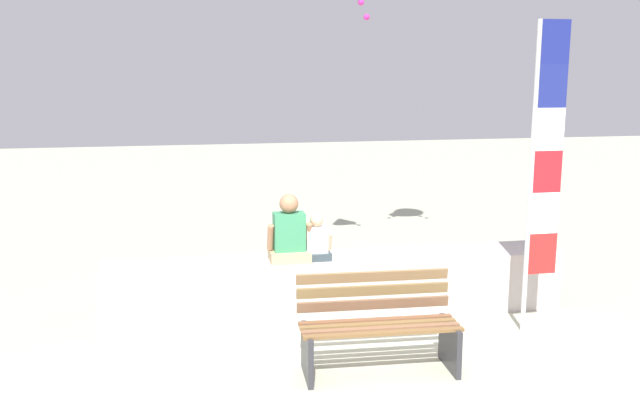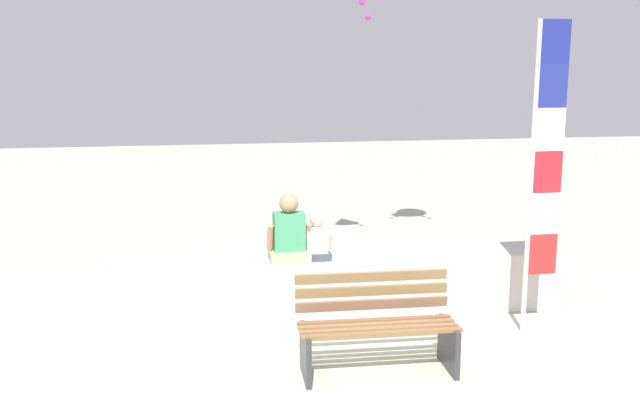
# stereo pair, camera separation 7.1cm
# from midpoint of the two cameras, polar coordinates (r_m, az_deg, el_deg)

# --- Properties ---
(ground_plane) EXTENTS (40.00, 40.00, 0.00)m
(ground_plane) POSITION_cam_midpoint_polar(r_m,az_deg,el_deg) (7.07, 3.25, -12.00)
(ground_plane) COLOR #A9AD94
(seawall_ledge) EXTENTS (5.19, 0.65, 0.68)m
(seawall_ledge) POSITION_cam_midpoint_polar(r_m,az_deg,el_deg) (8.04, 1.16, -6.53)
(seawall_ledge) COLOR #BAB0AD
(seawall_ledge) RESTS_ON ground
(park_bench) EXTENTS (1.49, 0.68, 0.88)m
(park_bench) POSITION_cam_midpoint_polar(r_m,az_deg,el_deg) (6.62, 4.40, -9.85)
(park_bench) COLOR brown
(park_bench) RESTS_ON ground
(person_adult) EXTENTS (0.49, 0.36, 0.75)m
(person_adult) POSITION_cam_midpoint_polar(r_m,az_deg,el_deg) (7.73, -2.77, -2.41)
(person_adult) COLOR tan
(person_adult) RESTS_ON seawall_ledge
(person_child) EXTENTS (0.34, 0.25, 0.52)m
(person_child) POSITION_cam_midpoint_polar(r_m,az_deg,el_deg) (7.80, -0.54, -2.95)
(person_child) COLOR #303D43
(person_child) RESTS_ON seawall_ledge
(flag_banner) EXTENTS (0.36, 0.05, 3.25)m
(flag_banner) POSITION_cam_midpoint_polar(r_m,az_deg,el_deg) (7.58, 17.27, 3.34)
(flag_banner) COLOR #B7B7BC
(flag_banner) RESTS_ON ground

